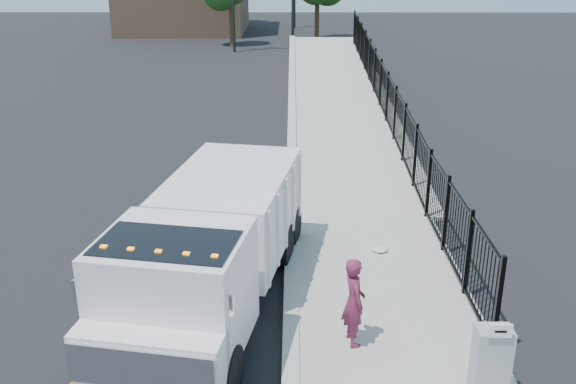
{
  "coord_description": "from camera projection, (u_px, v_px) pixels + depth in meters",
  "views": [
    {
      "loc": [
        0.02,
        -11.56,
        6.8
      ],
      "look_at": [
        -0.08,
        2.0,
        1.56
      ],
      "focal_mm": 40.0,
      "sensor_mm": 36.0,
      "label": 1
    }
  ],
  "objects": [
    {
      "name": "arrow_sign",
      "position": [
        501.0,
        331.0,
        9.45
      ],
      "size": [
        0.35,
        0.04,
        0.22
      ],
      "primitive_type": "cube",
      "color": "white",
      "rests_on": "utility_cabinet"
    },
    {
      "name": "truck",
      "position": [
        209.0,
        246.0,
        12.24
      ],
      "size": [
        3.59,
        7.68,
        2.53
      ],
      "rotation": [
        0.0,
        0.0,
        -0.17
      ],
      "color": "black",
      "rests_on": "ground"
    },
    {
      "name": "worker",
      "position": [
        354.0,
        302.0,
        11.25
      ],
      "size": [
        0.52,
        0.68,
        1.66
      ],
      "primitive_type": "imported",
      "rotation": [
        0.0,
        0.0,
        1.79
      ],
      "color": "maroon",
      "rests_on": "sidewalk"
    },
    {
      "name": "iron_fence",
      "position": [
        386.0,
        113.0,
        24.08
      ],
      "size": [
        0.1,
        28.0,
        1.8
      ],
      "primitive_type": "cube",
      "color": "black",
      "rests_on": "ground"
    },
    {
      "name": "ramp",
      "position": [
        340.0,
        111.0,
        28.15
      ],
      "size": [
        3.95,
        24.06,
        3.19
      ],
      "primitive_type": "cube",
      "rotation": [
        0.06,
        0.0,
        0.0
      ],
      "color": "#9E998E",
      "rests_on": "ground"
    },
    {
      "name": "debris",
      "position": [
        380.0,
        249.0,
        14.97
      ],
      "size": [
        0.38,
        0.38,
        0.09
      ],
      "primitive_type": "ellipsoid",
      "color": "silver",
      "rests_on": "sidewalk"
    },
    {
      "name": "ground",
      "position": [
        291.0,
        297.0,
        13.24
      ],
      "size": [
        120.0,
        120.0,
        0.0
      ],
      "primitive_type": "plane",
      "color": "black",
      "rests_on": "ground"
    },
    {
      "name": "sidewalk",
      "position": [
        399.0,
        353.0,
        11.34
      ],
      "size": [
        3.55,
        12.0,
        0.12
      ],
      "primitive_type": "cube",
      "color": "#9E998E",
      "rests_on": "ground"
    },
    {
      "name": "utility_cabinet",
      "position": [
        491.0,
        363.0,
        9.92
      ],
      "size": [
        0.55,
        0.4,
        1.25
      ],
      "primitive_type": "cube",
      "color": "gray",
      "rests_on": "sidewalk"
    },
    {
      "name": "curb",
      "position": [
        291.0,
        351.0,
        11.34
      ],
      "size": [
        0.3,
        12.0,
        0.16
      ],
      "primitive_type": "cube",
      "color": "#ADAAA3",
      "rests_on": "ground"
    }
  ]
}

